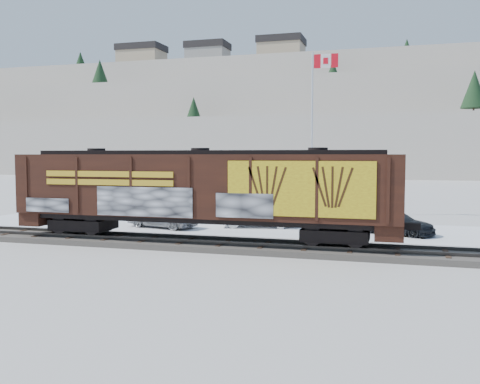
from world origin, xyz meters
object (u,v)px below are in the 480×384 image
(flagpole, at_px, (313,155))
(car_white, at_px, (258,214))
(car_silver, at_px, (162,215))
(car_dark, at_px, (396,223))
(hopper_railcar, at_px, (200,189))

(flagpole, distance_m, car_white, 8.70)
(car_silver, bearing_deg, car_dark, -70.87)
(hopper_railcar, height_order, flagpole, flagpole)
(car_silver, bearing_deg, hopper_railcar, -126.07)
(car_silver, xyz_separation_m, car_white, (5.65, 1.82, 0.02))
(car_silver, relative_size, car_white, 0.95)
(flagpole, xyz_separation_m, car_white, (-2.22, -7.59, -3.63))
(car_dark, bearing_deg, flagpole, 60.82)
(flagpole, bearing_deg, car_dark, -54.13)
(flagpole, distance_m, car_silver, 12.79)
(car_silver, bearing_deg, car_white, -57.89)
(car_silver, relative_size, car_dark, 1.05)
(car_silver, bearing_deg, flagpole, -25.63)
(flagpole, bearing_deg, car_white, -106.28)
(hopper_railcar, distance_m, car_dark, 11.60)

